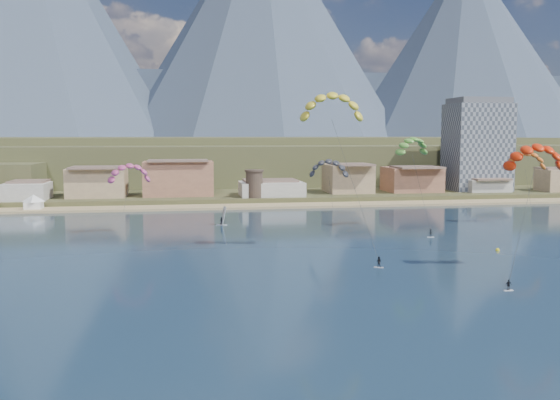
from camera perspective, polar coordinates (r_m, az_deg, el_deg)
name	(u,v)px	position (r m, az deg, el deg)	size (l,w,h in m)	color
ground	(321,308)	(76.46, 3.82, -10.02)	(2400.00, 2400.00, 0.00)	#0E1F32
beach	(241,207)	(179.58, -3.71, -0.61)	(2200.00, 12.00, 0.90)	tan
land	(199,156)	(632.16, -7.55, 4.13)	(2200.00, 900.00, 4.00)	brown
foothills	(261,159)	(306.77, -1.75, 3.84)	(940.00, 210.00, 18.00)	brown
mountain_ridge	(183,44)	(904.50, -9.10, 14.24)	(2060.00, 480.00, 400.00)	#2A3346
town	(107,178)	(195.46, -15.93, 1.99)	(400.00, 24.00, 12.00)	beige
apartment_tower	(477,145)	(223.93, 17.98, 4.94)	(20.00, 16.00, 32.00)	gray
watchtower	(254,183)	(187.42, -2.43, 1.56)	(5.82, 5.82, 8.60)	#47382D
kitesurfer_yellow	(332,103)	(109.60, 4.89, 9.05)	(12.34, 17.65, 30.91)	silver
kitesurfer_orange	(535,153)	(101.76, 22.77, 4.06)	(15.51, 13.89, 22.95)	silver
kitesurfer_green	(412,144)	(140.02, 12.30, 5.14)	(9.75, 15.80, 22.53)	silver
distant_kite_pink	(129,170)	(132.24, -13.93, 2.75)	(9.97, 7.13, 17.11)	#262626
distant_kite_dark	(329,165)	(146.38, 4.60, 3.27)	(10.52, 7.38, 17.35)	#262626
distant_kite_orange	(526,158)	(155.07, 22.02, 3.70)	(10.48, 6.83, 19.12)	#262626
windsurfer	(222,219)	(144.42, -5.43, -1.80)	(2.74, 2.86, 4.46)	silver
buoy	(498,250)	(119.32, 19.70, -4.44)	(0.73, 0.73, 0.73)	yellow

